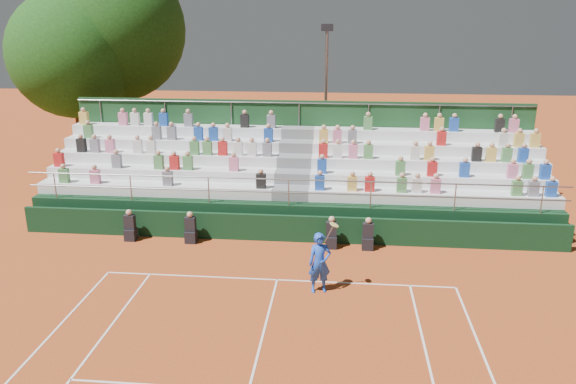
# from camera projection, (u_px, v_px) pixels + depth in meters

# --- Properties ---
(ground) EXTENTS (90.00, 90.00, 0.00)m
(ground) POSITION_uv_depth(u_px,v_px,m) (277.00, 280.00, 17.60)
(ground) COLOR #AE471D
(ground) RESTS_ON ground
(courtside_wall) EXTENTS (20.00, 0.15, 1.00)m
(courtside_wall) POSITION_uv_depth(u_px,v_px,m) (287.00, 228.00, 20.49)
(courtside_wall) COLOR black
(courtside_wall) RESTS_ON ground
(line_officials) EXTENTS (9.06, 0.40, 1.19)m
(line_officials) POSITION_uv_depth(u_px,v_px,m) (253.00, 232.00, 20.18)
(line_officials) COLOR black
(line_officials) RESTS_ON ground
(grandstand) EXTENTS (20.00, 5.20, 4.40)m
(grandstand) POSITION_uv_depth(u_px,v_px,m) (295.00, 187.00, 23.39)
(grandstand) COLOR black
(grandstand) RESTS_ON ground
(tennis_player) EXTENTS (0.91, 0.60, 2.22)m
(tennis_player) POSITION_uv_depth(u_px,v_px,m) (320.00, 263.00, 16.61)
(tennis_player) COLOR blue
(tennis_player) RESTS_ON ground
(tree_west) EXTENTS (6.39, 6.39, 9.24)m
(tree_west) POSITION_uv_depth(u_px,v_px,m) (73.00, 55.00, 28.32)
(tree_west) COLOR #351F13
(tree_west) RESTS_ON ground
(tree_east) EXTENTS (7.58, 7.58, 11.03)m
(tree_east) POSITION_uv_depth(u_px,v_px,m) (113.00, 29.00, 29.56)
(tree_east) COLOR #351F13
(tree_east) RESTS_ON ground
(floodlight_mast) EXTENTS (0.60, 0.25, 7.54)m
(floodlight_mast) POSITION_uv_depth(u_px,v_px,m) (326.00, 88.00, 28.49)
(floodlight_mast) COLOR gray
(floodlight_mast) RESTS_ON ground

